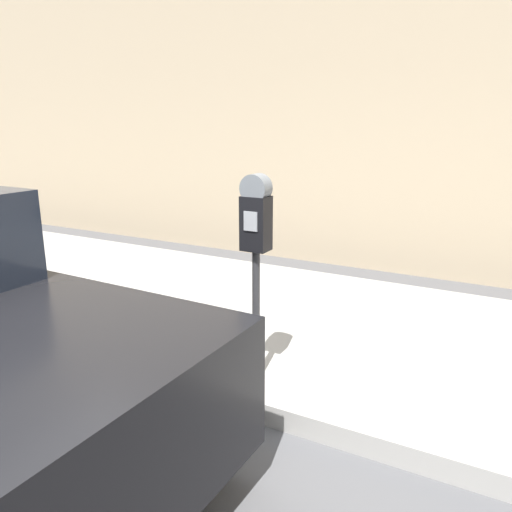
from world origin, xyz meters
TOP-DOWN VIEW (x-y plane):
  - ground_plane at (0.00, 0.00)m, footprint 60.00×60.00m
  - sidewalk at (0.00, 2.20)m, footprint 24.00×2.80m
  - building_facade at (0.00, 4.62)m, footprint 24.00×0.30m
  - parking_meter at (0.38, 1.04)m, footprint 0.18×0.14m

SIDE VIEW (x-z plane):
  - ground_plane at x=0.00m, z-range 0.00..0.00m
  - sidewalk at x=0.00m, z-range 0.00..0.15m
  - parking_meter at x=0.38m, z-range 0.48..1.86m
  - building_facade at x=0.00m, z-range 0.00..5.59m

